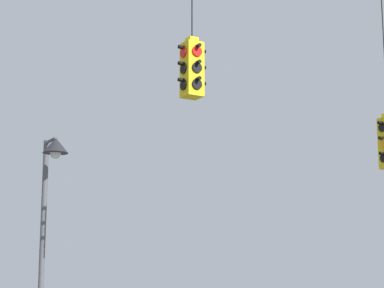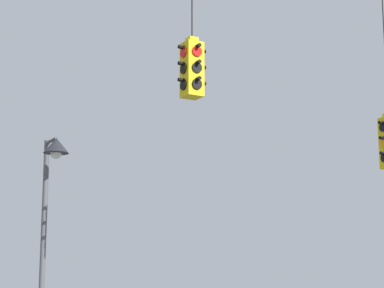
% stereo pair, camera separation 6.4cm
% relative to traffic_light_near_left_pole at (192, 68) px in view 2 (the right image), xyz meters
% --- Properties ---
extents(traffic_light_near_left_pole, '(0.58, 0.58, 3.09)m').
position_rel_traffic_light_near_left_pole_xyz_m(traffic_light_near_left_pole, '(0.00, 0.00, 0.00)').
color(traffic_light_near_left_pole, yellow).
extents(street_lamp, '(0.54, 0.93, 5.29)m').
position_rel_traffic_light_near_left_pole_xyz_m(street_lamp, '(-1.43, 3.49, -2.04)').
color(street_lamp, '#515156').
rests_on(street_lamp, ground_plane).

